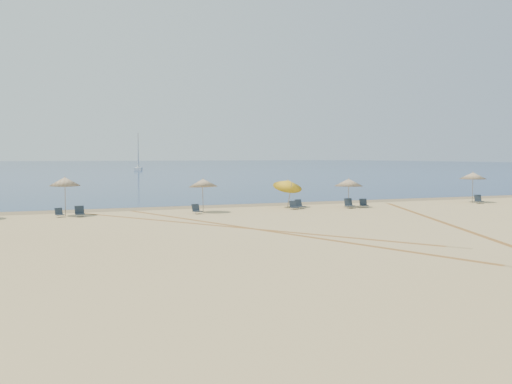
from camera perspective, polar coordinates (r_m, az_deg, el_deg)
ground at (r=24.17m, az=17.85°, el=-5.89°), size 160.00×160.00×0.00m
ocean at (r=243.87m, az=-18.07°, el=2.55°), size 500.00×500.00×0.00m
wet_sand at (r=45.19m, az=-1.87°, el=-1.34°), size 500.00×500.00×0.00m
umbrella_1 at (r=39.05m, az=-18.51°, el=1.00°), size 1.96×1.98×2.60m
umbrella_2 at (r=39.56m, az=-5.30°, el=0.92°), size 2.04×2.08×2.43m
umbrella_3 at (r=43.19m, az=3.20°, el=0.83°), size 2.21×2.26×2.47m
umbrella_4 at (r=44.01m, az=9.22°, el=0.95°), size 2.20×2.20×2.23m
umbrella_5 at (r=51.22m, az=20.80°, el=1.53°), size 2.22×2.22×2.59m
chair_2 at (r=38.70m, az=-19.02°, el=-2.00°), size 0.61×0.67×0.59m
chair_3 at (r=38.47m, az=-17.16°, el=-1.92°), size 0.62×0.72×0.70m
chair_4 at (r=38.85m, az=-5.94°, el=-1.75°), size 0.68×0.75×0.66m
chair_5 at (r=41.81m, az=3.76°, el=-1.37°), size 0.53×0.62×0.63m
chair_6 at (r=42.43m, az=4.36°, el=-1.27°), size 0.69×0.77×0.69m
chair_7 at (r=43.30m, az=9.26°, el=-1.18°), size 0.67×0.76×0.74m
chair_8 at (r=44.00m, az=10.68°, el=-1.16°), size 0.71×0.78×0.67m
chair_9 at (r=50.52m, az=21.30°, el=-0.71°), size 0.75×0.82×0.71m
sailboat_1 at (r=156.76m, az=-11.66°, el=3.24°), size 3.37×6.92×9.99m
tire_tracks at (r=32.33m, az=4.93°, el=-3.35°), size 51.10×42.64×0.00m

